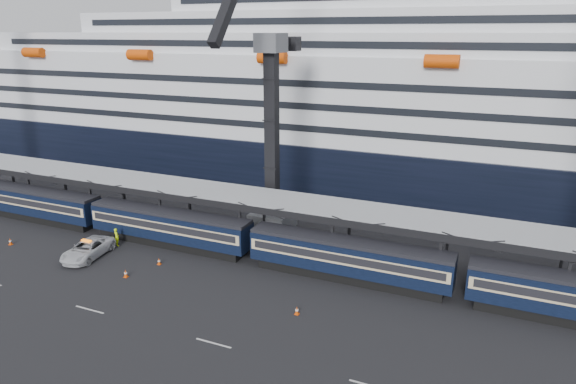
{
  "coord_description": "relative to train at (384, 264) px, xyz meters",
  "views": [
    {
      "loc": [
        4.31,
        -32.0,
        22.14
      ],
      "look_at": [
        -14.09,
        10.0,
        7.76
      ],
      "focal_mm": 32.0,
      "sensor_mm": 36.0,
      "label": 1
    }
  ],
  "objects": [
    {
      "name": "traffic_cone_d",
      "position": [
        -5.26,
        -7.73,
        -1.84
      ],
      "size": [
        0.37,
        0.37,
        0.73
      ],
      "color": "#DC4606",
      "rests_on": "ground"
    },
    {
      "name": "worker",
      "position": [
        -28.52,
        -2.5,
        -1.21
      ],
      "size": [
        0.86,
        0.76,
        1.98
      ],
      "primitive_type": "imported",
      "rotation": [
        0.0,
        0.0,
        2.64
      ],
      "color": "#CFFE0D",
      "rests_on": "ground"
    },
    {
      "name": "traffic_cone_c",
      "position": [
        -21.45,
        -4.54,
        -1.85
      ],
      "size": [
        0.35,
        0.35,
        0.7
      ],
      "color": "#DC4606",
      "rests_on": "ground"
    },
    {
      "name": "cruise_ship",
      "position": [
        3.57,
        35.99,
        10.14
      ],
      "size": [
        214.09,
        28.84,
        34.0
      ],
      "color": "black",
      "rests_on": "ground"
    },
    {
      "name": "traffic_cone_b",
      "position": [
        -22.62,
        -8.06,
        -1.81
      ],
      "size": [
        0.39,
        0.39,
        0.78
      ],
      "color": "#DC4606",
      "rests_on": "ground"
    },
    {
      "name": "traffic_cone_a",
      "position": [
        -39.34,
        -6.96,
        -1.82
      ],
      "size": [
        0.38,
        0.38,
        0.76
      ],
      "color": "#DC4606",
      "rests_on": "ground"
    },
    {
      "name": "pickup_truck",
      "position": [
        -29.18,
        -6.05,
        -1.33
      ],
      "size": [
        3.68,
        6.6,
        1.74
      ],
      "primitive_type": "imported",
      "rotation": [
        0.0,
        0.0,
        0.13
      ],
      "color": "#BABCC2",
      "rests_on": "ground"
    },
    {
      "name": "crane_dark_near",
      "position": [
        -15.35,
        8.59,
        9.73
      ],
      "size": [
        4.5,
        17.75,
        35.08
      ],
      "color": "#52555B",
      "rests_on": "ground"
    },
    {
      "name": "train",
      "position": [
        0.0,
        0.0,
        0.0
      ],
      "size": [
        133.05,
        3.0,
        4.05
      ],
      "color": "black",
      "rests_on": "ground"
    },
    {
      "name": "canopy",
      "position": [
        4.65,
        4.0,
        3.05
      ],
      "size": [
        130.0,
        6.25,
        5.53
      ],
      "color": "gray",
      "rests_on": "ground"
    },
    {
      "name": "ground",
      "position": [
        4.65,
        -10.0,
        -2.2
      ],
      "size": [
        260.0,
        260.0,
        0.0
      ],
      "primitive_type": "plane",
      "color": "black",
      "rests_on": "ground"
    }
  ]
}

